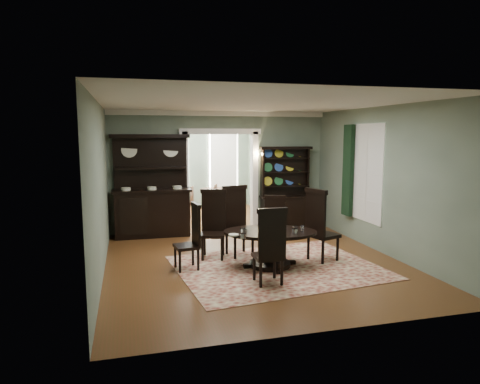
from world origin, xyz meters
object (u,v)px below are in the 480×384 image
object	(u,v)px
welsh_dresser	(285,198)
parlor_table	(214,198)
dining_table	(270,242)
sideboard	(152,201)

from	to	relation	value
welsh_dresser	parlor_table	bearing A→B (deg)	128.02
welsh_dresser	parlor_table	xyz separation A→B (m)	(-1.46, 2.16, -0.25)
dining_table	welsh_dresser	bearing A→B (deg)	80.02
welsh_dresser	parlor_table	distance (m)	2.62
dining_table	sideboard	world-z (taller)	sideboard
dining_table	sideboard	distance (m)	3.64
dining_table	parlor_table	distance (m)	5.26
welsh_dresser	dining_table	bearing A→B (deg)	-111.57
dining_table	parlor_table	bearing A→B (deg)	105.30
dining_table	parlor_table	world-z (taller)	parlor_table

